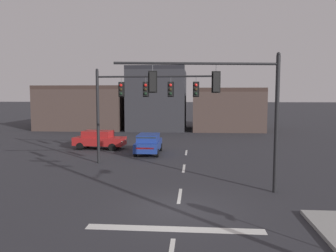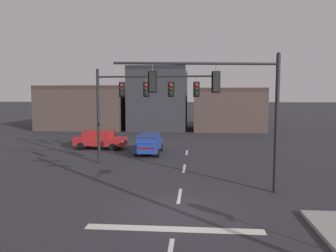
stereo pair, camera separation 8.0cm
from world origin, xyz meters
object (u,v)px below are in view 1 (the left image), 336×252
signal_mast_near_side (230,98)px  car_lot_nearside (99,139)px  car_lot_middle (148,143)px  signal_mast_far_side (137,97)px

signal_mast_near_side → car_lot_nearside: 16.60m
signal_mast_near_side → car_lot_middle: signal_mast_near_side is taller
signal_mast_near_side → car_lot_nearside: signal_mast_near_side is taller
signal_mast_near_side → car_lot_nearside: size_ratio=1.70×
signal_mast_far_side → car_lot_middle: size_ratio=1.76×
car_lot_middle → signal_mast_near_side: bearing=-63.1°
signal_mast_far_side → car_lot_nearside: size_ratio=1.72×
signal_mast_near_side → car_lot_middle: 12.44m
signal_mast_near_side → car_lot_nearside: (-10.03, 12.68, -3.75)m
signal_mast_far_side → car_lot_nearside: signal_mast_far_side is taller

